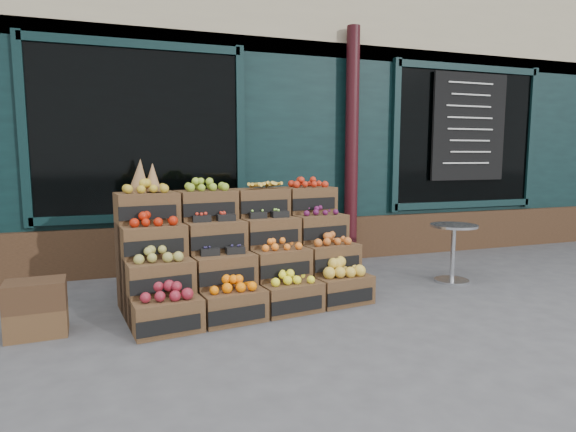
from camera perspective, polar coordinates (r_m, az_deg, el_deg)
name	(u,v)px	position (r m, az deg, el deg)	size (l,w,h in m)	color
ground	(332,313)	(4.63, 5.29, -11.43)	(60.00, 60.00, 0.00)	#49494C
shop_facade	(221,106)	(9.33, -7.93, 12.81)	(12.00, 6.24, 4.80)	black
crate_display	(242,259)	(4.87, -5.47, -5.04)	(2.45, 1.43, 1.45)	#50361F
spare_crates	(36,308)	(4.52, -27.67, -9.66)	(0.48, 0.35, 0.46)	#50361F
bistro_table	(453,246)	(5.94, 18.98, -3.41)	(0.54, 0.54, 0.68)	#B6B9BE
shopkeeper	(160,187)	(6.77, -14.95, 3.29)	(0.76, 0.50, 2.09)	#154A1F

